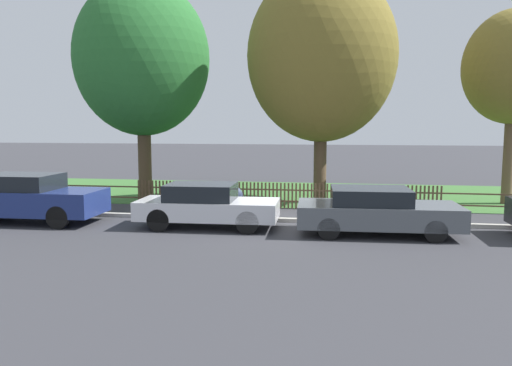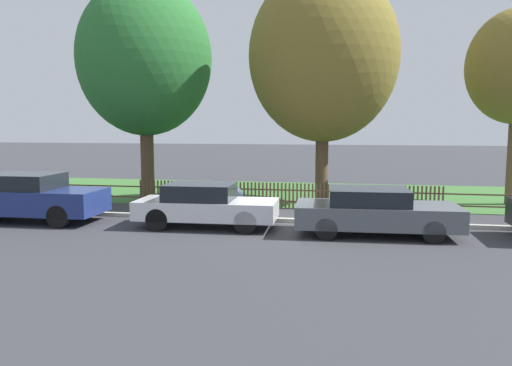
{
  "view_description": "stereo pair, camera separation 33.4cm",
  "coord_description": "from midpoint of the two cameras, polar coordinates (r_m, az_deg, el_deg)",
  "views": [
    {
      "loc": [
        1.87,
        -15.04,
        3.0
      ],
      "look_at": [
        -0.7,
        0.92,
        1.1
      ],
      "focal_mm": 35.0,
      "sensor_mm": 36.0,
      "label": 1
    },
    {
      "loc": [
        2.2,
        -14.98,
        3.0
      ],
      "look_at": [
        -0.7,
        0.92,
        1.1
      ],
      "focal_mm": 35.0,
      "sensor_mm": 36.0,
      "label": 2
    }
  ],
  "objects": [
    {
      "name": "ground_plane",
      "position": [
        15.44,
        2.56,
        -4.51
      ],
      "size": [
        120.0,
        120.0,
        0.0
      ],
      "primitive_type": "plane",
      "color": "#38383D"
    },
    {
      "name": "kerb_stone",
      "position": [
        15.53,
        2.61,
        -4.22
      ],
      "size": [
        33.86,
        0.2,
        0.12
      ],
      "primitive_type": "cube",
      "color": "#B2ADA3",
      "rests_on": "ground"
    },
    {
      "name": "grass_strip",
      "position": [
        21.93,
        4.91,
        -1.17
      ],
      "size": [
        33.86,
        7.99,
        0.01
      ],
      "primitive_type": "cube",
      "color": "#3D7033",
      "rests_on": "ground"
    },
    {
      "name": "park_fence",
      "position": [
        17.95,
        3.71,
        -1.45
      ],
      "size": [
        33.86,
        0.05,
        0.92
      ],
      "color": "brown",
      "rests_on": "ground"
    },
    {
      "name": "parked_car_silver_hatchback",
      "position": [
        16.92,
        -24.01,
        -1.46
      ],
      "size": [
        4.53,
        1.88,
        1.49
      ],
      "rotation": [
        0.0,
        0.0,
        0.02
      ],
      "color": "navy",
      "rests_on": "ground"
    },
    {
      "name": "parked_car_black_saloon",
      "position": [
        14.64,
        -5.19,
        -2.49
      ],
      "size": [
        4.13,
        1.77,
        1.29
      ],
      "rotation": [
        0.0,
        0.0,
        0.03
      ],
      "color": "silver",
      "rests_on": "ground"
    },
    {
      "name": "parked_car_navy_estate",
      "position": [
        14.01,
        14.06,
        -3.12
      ],
      "size": [
        4.42,
        2.01,
        1.28
      ],
      "rotation": [
        0.0,
        0.0,
        0.04
      ],
      "color": "#51565B",
      "rests_on": "ground"
    },
    {
      "name": "covered_motorcycle",
      "position": [
        16.66,
        -3.81,
        -1.33
      ],
      "size": [
        1.89,
        0.81,
        1.14
      ],
      "rotation": [
        0.0,
        0.0,
        0.06
      ],
      "color": "black",
      "rests_on": "ground"
    },
    {
      "name": "tree_nearest_kerb",
      "position": [
        20.82,
        -12.13,
        13.69
      ],
      "size": [
        5.31,
        5.31,
        8.66
      ],
      "color": "brown",
      "rests_on": "ground"
    },
    {
      "name": "tree_behind_motorcycle",
      "position": [
        19.35,
        8.21,
        14.16
      ],
      "size": [
        5.58,
        5.58,
        8.76
      ],
      "color": "brown",
      "rests_on": "ground"
    }
  ]
}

